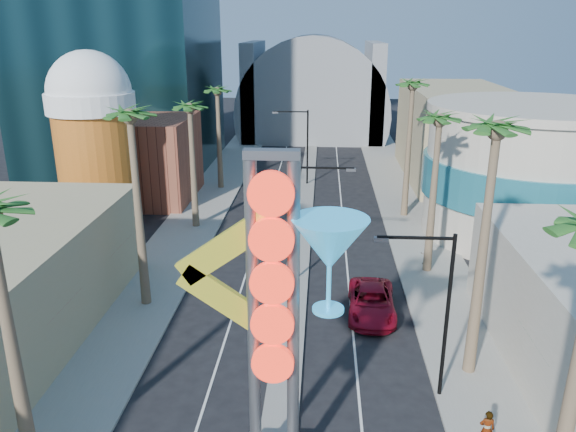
# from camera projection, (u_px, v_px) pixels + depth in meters

# --- Properties ---
(sidewalk_west) EXTENTS (5.00, 100.00, 0.15)m
(sidewalk_west) POSITION_uv_depth(u_px,v_px,m) (203.00, 208.00, 52.40)
(sidewalk_west) COLOR gray
(sidewalk_west) RESTS_ON ground
(sidewalk_east) EXTENTS (5.00, 100.00, 0.15)m
(sidewalk_east) POSITION_uv_depth(u_px,v_px,m) (408.00, 212.00, 51.27)
(sidewalk_east) COLOR gray
(sidewalk_east) RESTS_ON ground
(median) EXTENTS (1.60, 84.00, 0.15)m
(median) POSITION_uv_depth(u_px,v_px,m) (305.00, 200.00, 54.67)
(median) COLOR gray
(median) RESTS_ON ground
(brick_filler_west) EXTENTS (10.00, 10.00, 8.00)m
(brick_filler_west) POSITION_uv_depth(u_px,v_px,m) (141.00, 159.00, 54.36)
(brick_filler_west) COLOR brown
(brick_filler_west) RESTS_ON ground
(filler_east) EXTENTS (10.00, 20.00, 10.00)m
(filler_east) POSITION_uv_depth(u_px,v_px,m) (454.00, 134.00, 61.59)
(filler_east) COLOR tan
(filler_east) RESTS_ON ground
(beer_mug) EXTENTS (7.00, 7.00, 14.50)m
(beer_mug) POSITION_uv_depth(u_px,v_px,m) (94.00, 134.00, 45.62)
(beer_mug) COLOR #B26217
(beer_mug) RESTS_ON ground
(turquoise_building) EXTENTS (16.60, 16.60, 10.60)m
(turquoise_building) POSITION_uv_depth(u_px,v_px,m) (530.00, 172.00, 44.38)
(turquoise_building) COLOR #B3AC97
(turquoise_building) RESTS_ON ground
(canopy) EXTENTS (22.00, 16.00, 22.00)m
(canopy) POSITION_uv_depth(u_px,v_px,m) (313.00, 108.00, 85.44)
(canopy) COLOR slate
(canopy) RESTS_ON ground
(neon_sign) EXTENTS (6.53, 2.60, 12.55)m
(neon_sign) POSITION_uv_depth(u_px,v_px,m) (297.00, 301.00, 19.19)
(neon_sign) COLOR gray
(neon_sign) RESTS_ON ground
(streetlight_0) EXTENTS (3.79, 0.25, 8.00)m
(streetlight_0) POSITION_uv_depth(u_px,v_px,m) (305.00, 212.00, 36.09)
(streetlight_0) COLOR black
(streetlight_0) RESTS_ON ground
(streetlight_1) EXTENTS (3.79, 0.25, 8.00)m
(streetlight_1) POSITION_uv_depth(u_px,v_px,m) (302.00, 140.00, 58.83)
(streetlight_1) COLOR black
(streetlight_1) RESTS_ON ground
(streetlight_2) EXTENTS (3.45, 0.25, 8.00)m
(streetlight_2) POSITION_uv_depth(u_px,v_px,m) (437.00, 302.00, 24.39)
(streetlight_2) COLOR black
(streetlight_2) RESTS_ON ground
(palm_1) EXTENTS (2.40, 2.40, 12.70)m
(palm_1) POSITION_uv_depth(u_px,v_px,m) (131.00, 129.00, 30.96)
(palm_1) COLOR brown
(palm_1) RESTS_ON ground
(palm_2) EXTENTS (2.40, 2.40, 11.20)m
(palm_2) POSITION_uv_depth(u_px,v_px,m) (190.00, 115.00, 44.62)
(palm_2) COLOR brown
(palm_2) RESTS_ON ground
(palm_3) EXTENTS (2.40, 2.40, 11.20)m
(palm_3) POSITION_uv_depth(u_px,v_px,m) (217.00, 97.00, 55.96)
(palm_3) COLOR brown
(palm_3) RESTS_ON ground
(palm_5) EXTENTS (2.40, 2.40, 13.20)m
(palm_5) POSITION_uv_depth(u_px,v_px,m) (495.00, 148.00, 24.08)
(palm_5) COLOR brown
(palm_5) RESTS_ON ground
(palm_6) EXTENTS (2.40, 2.40, 11.70)m
(palm_6) POSITION_uv_depth(u_px,v_px,m) (439.00, 130.00, 35.85)
(palm_6) COLOR brown
(palm_6) RESTS_ON ground
(palm_7) EXTENTS (2.40, 2.40, 12.70)m
(palm_7) POSITION_uv_depth(u_px,v_px,m) (412.00, 94.00, 46.90)
(palm_7) COLOR brown
(palm_7) RESTS_ON ground
(red_pickup) EXTENTS (2.93, 5.94, 1.62)m
(red_pickup) POSITION_uv_depth(u_px,v_px,m) (372.00, 302.00, 33.02)
(red_pickup) COLOR maroon
(red_pickup) RESTS_ON ground
(pedestrian_a) EXTENTS (0.62, 0.41, 1.71)m
(pedestrian_a) POSITION_uv_depth(u_px,v_px,m) (487.00, 429.00, 22.31)
(pedestrian_a) COLOR gray
(pedestrian_a) RESTS_ON sidewalk_east
(pedestrian_b) EXTENTS (0.84, 0.71, 1.55)m
(pedestrian_b) POSITION_uv_depth(u_px,v_px,m) (426.00, 254.00, 39.72)
(pedestrian_b) COLOR gray
(pedestrian_b) RESTS_ON sidewalk_east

